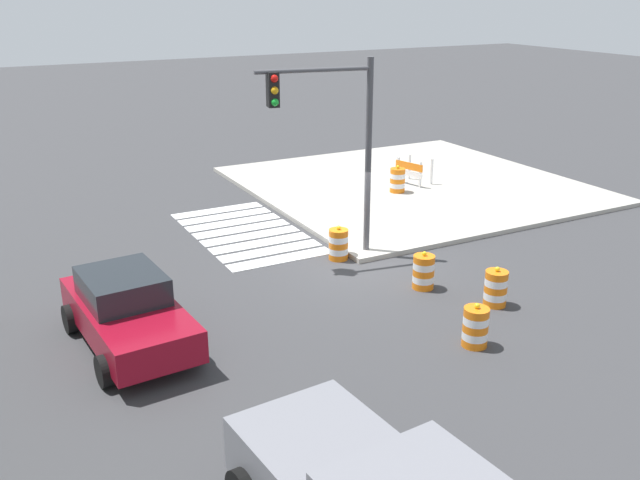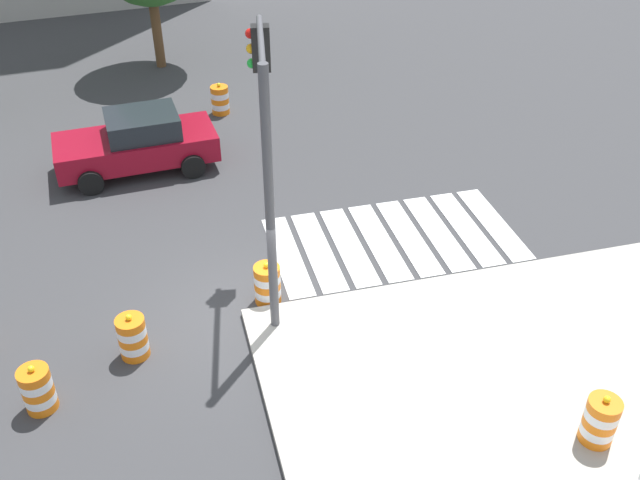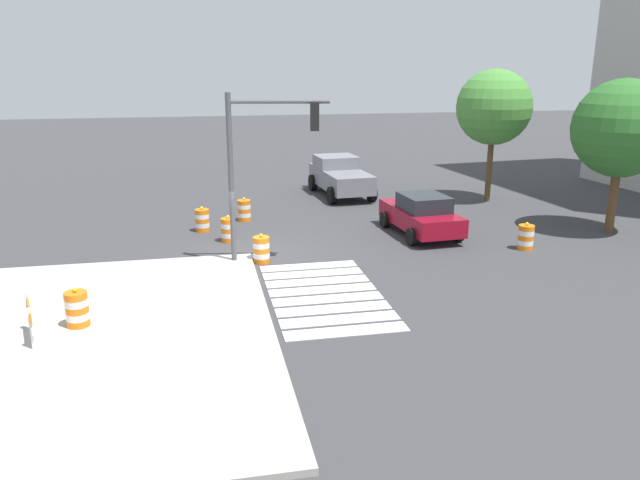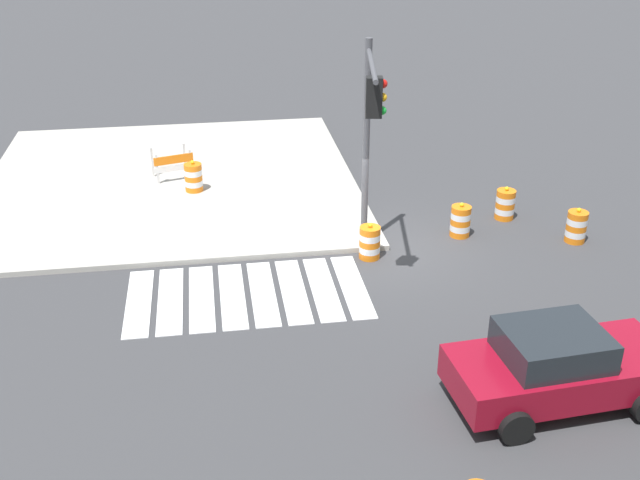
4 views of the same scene
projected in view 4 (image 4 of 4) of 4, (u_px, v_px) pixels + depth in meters
ground_plane at (389, 251)px, 20.96m from camera, size 120.00×120.00×0.00m
sidewalk_corner at (171, 181)px, 25.43m from camera, size 12.00×12.00×0.15m
crosswalk_stripes at (248, 294)px, 18.80m from camera, size 5.85×3.20×0.02m
sports_car at (558, 366)px, 14.73m from camera, size 4.42×2.38×1.63m
traffic_barrel_near_corner at (460, 221)px, 21.61m from camera, size 0.56×0.56×1.02m
traffic_barrel_median_near at (370, 242)px, 20.39m from camera, size 0.56×0.56×1.02m
traffic_barrel_median_far at (576, 227)px, 21.28m from camera, size 0.56×0.56×1.02m
traffic_barrel_far_curb at (505, 204)px, 22.68m from camera, size 0.56×0.56×1.02m
traffic_barrel_on_sidewalk at (194, 177)px, 24.25m from camera, size 0.56×0.56×1.02m
construction_barricade at (173, 163)px, 25.07m from camera, size 1.40×1.08×1.00m
traffic_light_pole at (370, 119)px, 18.67m from camera, size 0.74×3.26×5.50m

